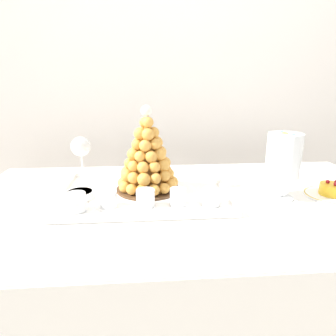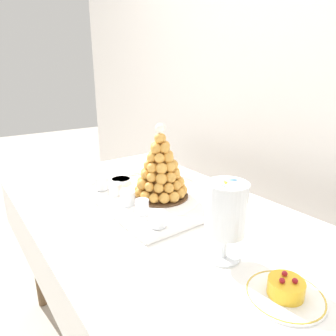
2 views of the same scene
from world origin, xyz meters
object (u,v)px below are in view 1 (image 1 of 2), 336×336
serving_tray (144,194)px  croquembouche (147,159)px  macaron_goblet (284,156)px  wine_glass (81,147)px  dessert_cup_mid_right (178,198)px  dessert_cup_mid_left (109,200)px  fruit_tart_plate (332,192)px  dessert_cup_centre (146,199)px  dessert_cup_right (211,198)px  creme_brulee_ramekin (80,194)px  dessert_cup_left (76,202)px

serving_tray → croquembouche: bearing=67.1°
macaron_goblet → wine_glass: 0.82m
dessert_cup_mid_right → macaron_goblet: (0.38, 0.05, 0.12)m
serving_tray → macaron_goblet: macaron_goblet is taller
dessert_cup_mid_right → dessert_cup_mid_left: bearing=178.7°
croquembouche → fruit_tart_plate: bearing=-8.4°
dessert_cup_centre → dessert_cup_right: 0.22m
dessert_cup_right → croquembouche: bearing=142.6°
creme_brulee_ramekin → dessert_cup_left: bearing=-84.6°
wine_glass → dessert_cup_right: bearing=-36.7°
dessert_cup_left → dessert_cup_mid_right: same height
dessert_cup_left → dessert_cup_mid_right: (0.33, 0.02, 0.00)m
dessert_cup_mid_left → creme_brulee_ramekin: size_ratio=0.57×
dessert_cup_centre → dessert_cup_right: dessert_cup_centre is taller
dessert_cup_centre → dessert_cup_mid_left: bearing=176.8°
dessert_cup_mid_left → dessert_cup_centre: (0.12, -0.01, 0.00)m
dessert_cup_mid_right → wine_glass: wine_glass is taller
macaron_goblet → creme_brulee_ramekin: bearing=176.8°
croquembouche → dessert_cup_left: (-0.23, -0.17, -0.10)m
wine_glass → macaron_goblet: bearing=-22.5°
croquembouche → dessert_cup_centre: size_ratio=5.12×
dessert_cup_left → dessert_cup_right: (0.44, 0.01, -0.00)m
dessert_cup_centre → wine_glass: 0.47m
croquembouche → macaron_goblet: croquembouche is taller
dessert_cup_centre → dessert_cup_right: (0.22, -0.00, -0.00)m
serving_tray → dessert_cup_mid_right: dessert_cup_mid_right is taller
dessert_cup_left → fruit_tart_plate: size_ratio=0.33×
dessert_cup_right → macaron_goblet: size_ratio=0.24×
serving_tray → dessert_cup_centre: size_ratio=9.71×
dessert_cup_right → macaron_goblet: macaron_goblet is taller
croquembouche → dessert_cup_left: 0.30m
croquembouche → dessert_cup_centre: bearing=-93.7°
serving_tray → croquembouche: (0.01, 0.03, 0.12)m
serving_tray → dessert_cup_right: 0.26m
croquembouche → dessert_cup_mid_left: size_ratio=5.68×
croquembouche → dessert_cup_mid_right: 0.21m
dessert_cup_mid_left → fruit_tart_plate: (0.81, 0.05, -0.02)m
serving_tray → dessert_cup_mid_right: bearing=-47.3°
wine_glass → dessert_cup_mid_right: bearing=-43.5°
dessert_cup_right → fruit_tart_plate: size_ratio=0.32×
serving_tray → creme_brulee_ramekin: size_ratio=6.18×
serving_tray → macaron_goblet: 0.52m
dessert_cup_centre → macaron_goblet: (0.48, 0.05, 0.12)m
serving_tray → wine_glass: (-0.27, 0.24, 0.13)m
dessert_cup_mid_left → dessert_cup_right: (0.34, -0.01, -0.00)m
dessert_cup_left → macaron_goblet: bearing=5.2°
croquembouche → macaron_goblet: 0.49m
dessert_cup_centre → wine_glass: wine_glass is taller
croquembouche → creme_brulee_ramekin: bearing=-164.8°
fruit_tart_plate → wine_glass: size_ratio=1.07×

